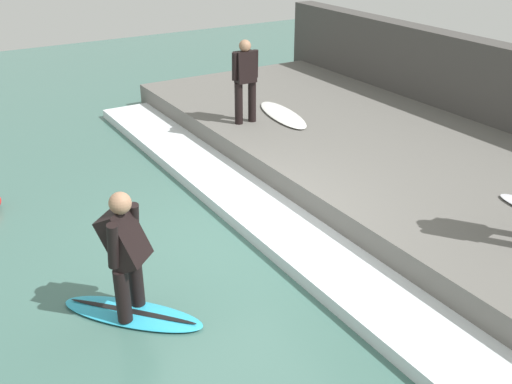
{
  "coord_description": "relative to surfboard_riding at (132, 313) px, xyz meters",
  "views": [
    {
      "loc": [
        -3.41,
        -6.12,
        4.16
      ],
      "look_at": [
        0.31,
        0.0,
        0.7
      ],
      "focal_mm": 42.0,
      "sensor_mm": 36.0,
      "label": 1
    }
  ],
  "objects": [
    {
      "name": "surfboard_riding",
      "position": [
        0.0,
        0.0,
        0.0
      ],
      "size": [
        1.48,
        1.57,
        0.07
      ],
      "color": "#2DADD1",
      "rests_on": "ground_plane"
    },
    {
      "name": "surfer_riding",
      "position": [
        0.0,
        -0.0,
        0.84
      ],
      "size": [
        0.61,
        0.61,
        1.47
      ],
      "color": "black",
      "rests_on": "surfboard_riding"
    },
    {
      "name": "concrete_ledge",
      "position": [
        5.14,
        0.77,
        0.22
      ],
      "size": [
        4.4,
        12.84,
        0.51
      ],
      "primitive_type": "cube",
      "color": "#66635E",
      "rests_on": "ground_plane"
    },
    {
      "name": "ground_plane",
      "position": [
        1.77,
        0.77,
        -0.03
      ],
      "size": [
        28.0,
        28.0,
        0.0
      ],
      "primitive_type": "plane",
      "color": "#426B60"
    },
    {
      "name": "surfer_waiting_near",
      "position": [
        3.67,
        3.75,
        1.33
      ],
      "size": [
        0.52,
        0.26,
        1.51
      ],
      "color": "black",
      "rests_on": "concrete_ledge"
    },
    {
      "name": "surfboard_waiting_near",
      "position": [
        4.45,
        3.68,
        0.51
      ],
      "size": [
        0.81,
        1.82,
        0.06
      ],
      "color": "white",
      "rests_on": "concrete_ledge"
    },
    {
      "name": "wave_foam_crest",
      "position": [
        2.44,
        0.77,
        0.06
      ],
      "size": [
        1.0,
        12.19,
        0.17
      ],
      "primitive_type": "cube",
      "color": "silver",
      "rests_on": "ground_plane"
    }
  ]
}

